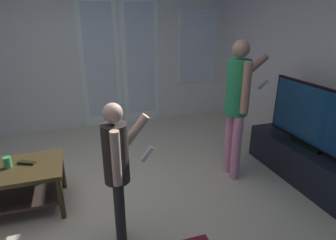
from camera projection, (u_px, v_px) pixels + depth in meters
ground_plane at (99, 218)px, 2.69m from camera, size 5.31×5.09×0.02m
wall_back_with_doors at (83, 46)px, 4.48m from camera, size 5.31×0.09×2.79m
coffee_table at (5, 181)px, 2.67m from camera, size 1.05×0.60×0.46m
tv_stand at (303, 163)px, 3.26m from camera, size 0.41×1.50×0.42m
flat_screen_tv at (311, 116)px, 3.07m from camera, size 0.08×1.16×0.71m
person_adult at (238, 99)px, 3.10m from camera, size 0.62×0.43×1.58m
person_child at (118, 165)px, 2.15m from camera, size 0.42×0.33×1.24m
cup_near_edge at (7, 162)px, 2.65m from camera, size 0.07×0.07×0.11m
tv_remote_black at (27, 163)px, 2.73m from camera, size 0.17×0.12×0.02m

